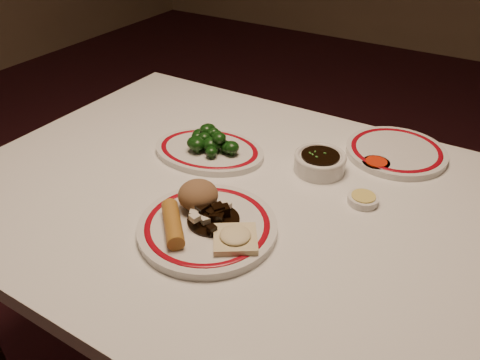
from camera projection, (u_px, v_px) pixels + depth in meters
name	position (u px, v px, depth m)	size (l,w,h in m)	color
dining_table	(235.00, 222.00, 1.07)	(1.20, 0.90, 0.75)	white
main_plate	(208.00, 227.00, 0.90)	(0.29, 0.29, 0.02)	silver
rice_mound	(198.00, 195.00, 0.92)	(0.08, 0.08, 0.06)	brown
spring_roll	(173.00, 224.00, 0.87)	(0.03, 0.03, 0.12)	#B47A2C
fried_wonton	(235.00, 237.00, 0.85)	(0.11, 0.11, 0.02)	beige
stirfry_heap	(212.00, 216.00, 0.90)	(0.10, 0.10, 0.03)	black
broccoli_plate	(209.00, 151.00, 1.14)	(0.30, 0.27, 0.02)	silver
broccoli_pile	(209.00, 140.00, 1.12)	(0.14, 0.11, 0.05)	#23471C
soy_bowl	(320.00, 163.00, 1.07)	(0.12, 0.12, 0.04)	silver
sweet_sour_dish	(376.00, 165.00, 1.09)	(0.06, 0.06, 0.02)	silver
mustard_dish	(363.00, 199.00, 0.97)	(0.06, 0.06, 0.02)	silver
far_plate	(396.00, 151.00, 1.14)	(0.29, 0.29, 0.02)	silver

